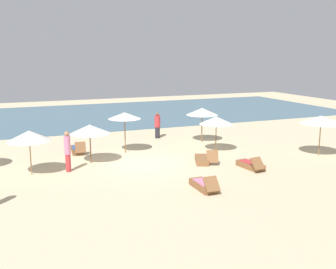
% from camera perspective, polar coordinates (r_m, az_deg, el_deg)
% --- Properties ---
extents(ground_plane, '(60.00, 60.00, 0.00)m').
position_cam_1_polar(ground_plane, '(20.02, -3.34, -4.33)').
color(ground_plane, beige).
extents(ocean_water, '(48.00, 16.00, 0.06)m').
position_cam_1_polar(ocean_water, '(36.20, -12.08, 2.58)').
color(ocean_water, '#476B7F').
rests_on(ocean_water, ground_plane).
extents(umbrella_0, '(2.00, 2.00, 1.97)m').
position_cam_1_polar(umbrella_0, '(20.33, -11.04, 0.74)').
color(umbrella_0, brown).
rests_on(umbrella_0, ground_plane).
extents(umbrella_3, '(1.81, 1.81, 2.27)m').
position_cam_1_polar(umbrella_3, '(22.14, -6.18, 2.67)').
color(umbrella_3, brown).
rests_on(umbrella_3, ground_plane).
extents(umbrella_4, '(1.97, 1.97, 2.14)m').
position_cam_1_polar(umbrella_4, '(24.89, 4.87, 3.27)').
color(umbrella_4, brown).
rests_on(umbrella_4, ground_plane).
extents(umbrella_5, '(1.89, 1.89, 1.99)m').
position_cam_1_polar(umbrella_5, '(22.52, 6.87, 2.00)').
color(umbrella_5, brown).
rests_on(umbrella_5, ground_plane).
extents(umbrella_7, '(1.96, 1.96, 2.05)m').
position_cam_1_polar(umbrella_7, '(19.04, -19.11, -0.19)').
color(umbrella_7, olive).
rests_on(umbrella_7, ground_plane).
extents(umbrella_8, '(2.23, 2.23, 2.18)m').
position_cam_1_polar(umbrella_8, '(22.91, 20.91, 1.98)').
color(umbrella_8, olive).
rests_on(umbrella_8, ground_plane).
extents(lounger_0, '(0.79, 1.75, 0.68)m').
position_cam_1_polar(lounger_0, '(19.72, 11.71, -4.27)').
color(lounger_0, brown).
rests_on(lounger_0, ground_plane).
extents(lounger_1, '(1.15, 1.73, 0.75)m').
position_cam_1_polar(lounger_1, '(20.40, 4.96, -3.56)').
color(lounger_1, brown).
rests_on(lounger_1, ground_plane).
extents(lounger_2, '(0.60, 1.69, 0.69)m').
position_cam_1_polar(lounger_2, '(16.50, 5.13, -7.19)').
color(lounger_2, brown).
rests_on(lounger_2, ground_plane).
extents(lounger_3, '(0.73, 1.71, 0.72)m').
position_cam_1_polar(lounger_3, '(22.93, -12.72, -2.10)').
color(lounger_3, brown).
rests_on(lounger_3, ground_plane).
extents(person_0, '(0.36, 0.36, 1.93)m').
position_cam_1_polar(person_0, '(19.19, -14.06, -2.25)').
color(person_0, '#BF3338').
rests_on(person_0, ground_plane).
extents(person_3, '(0.52, 0.52, 1.69)m').
position_cam_1_polar(person_3, '(26.13, -1.51, 1.31)').
color(person_3, '#26262D').
rests_on(person_3, ground_plane).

